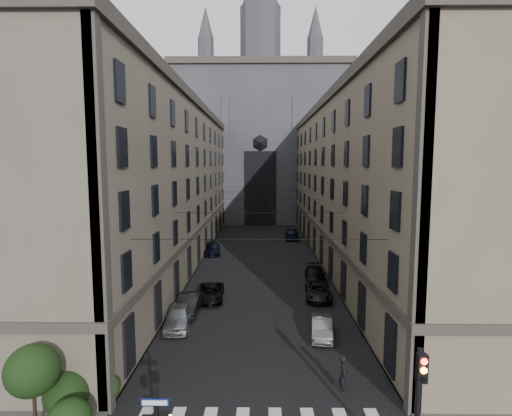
{
  "coord_description": "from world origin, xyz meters",
  "views": [
    {
      "loc": [
        0.06,
        -11.26,
        11.54
      ],
      "look_at": [
        -0.21,
        12.67,
        8.92
      ],
      "focal_mm": 28.0,
      "sensor_mm": 36.0,
      "label": 1
    }
  ],
  "objects_px": {
    "car_left_near": "(179,317)",
    "car_right_near": "(322,328)",
    "car_right_midfar": "(315,275)",
    "pedestrian": "(344,374)",
    "gothic_tower": "(260,135)",
    "car_left_midfar": "(211,293)",
    "traffic_light_right": "(419,402)",
    "car_right_midnear": "(318,291)",
    "car_right_far": "(292,234)",
    "car_left_midnear": "(189,304)",
    "car_left_far": "(212,248)"
  },
  "relations": [
    {
      "from": "car_left_near",
      "to": "car_right_near",
      "type": "distance_m",
      "value": 10.07
    },
    {
      "from": "car_right_midfar",
      "to": "pedestrian",
      "type": "height_order",
      "value": "pedestrian"
    },
    {
      "from": "car_right_near",
      "to": "gothic_tower",
      "type": "bearing_deg",
      "value": 101.35
    },
    {
      "from": "car_right_midfar",
      "to": "car_left_midfar",
      "type": "bearing_deg",
      "value": -146.28
    },
    {
      "from": "traffic_light_right",
      "to": "car_left_midfar",
      "type": "distance_m",
      "value": 22.27
    },
    {
      "from": "car_right_midnear",
      "to": "car_right_far",
      "type": "height_order",
      "value": "car_right_far"
    },
    {
      "from": "car_right_midnear",
      "to": "pedestrian",
      "type": "relative_size",
      "value": 2.49
    },
    {
      "from": "car_right_midnear",
      "to": "pedestrian",
      "type": "xyz_separation_m",
      "value": [
        -0.79,
        -14.29,
        0.29
      ]
    },
    {
      "from": "gothic_tower",
      "to": "car_left_near",
      "type": "relative_size",
      "value": 12.81
    },
    {
      "from": "gothic_tower",
      "to": "car_left_midnear",
      "type": "bearing_deg",
      "value": -95.57
    },
    {
      "from": "car_left_midfar",
      "to": "car_right_far",
      "type": "distance_m",
      "value": 29.27
    },
    {
      "from": "pedestrian",
      "to": "car_left_midnear",
      "type": "bearing_deg",
      "value": 56.06
    },
    {
      "from": "car_left_midfar",
      "to": "car_left_midnear",
      "type": "bearing_deg",
      "value": -115.66
    },
    {
      "from": "traffic_light_right",
      "to": "car_right_near",
      "type": "relative_size",
      "value": 1.34
    },
    {
      "from": "car_left_midfar",
      "to": "car_right_midnear",
      "type": "distance_m",
      "value": 9.3
    },
    {
      "from": "car_right_midfar",
      "to": "car_left_far",
      "type": "bearing_deg",
      "value": 138.0
    },
    {
      "from": "car_left_far",
      "to": "car_right_midnear",
      "type": "height_order",
      "value": "car_left_far"
    },
    {
      "from": "car_right_far",
      "to": "car_right_midfar",
      "type": "bearing_deg",
      "value": -85.06
    },
    {
      "from": "car_right_far",
      "to": "car_right_near",
      "type": "bearing_deg",
      "value": -87.69
    },
    {
      "from": "car_right_far",
      "to": "pedestrian",
      "type": "bearing_deg",
      "value": -87.37
    },
    {
      "from": "gothic_tower",
      "to": "car_left_near",
      "type": "height_order",
      "value": "gothic_tower"
    },
    {
      "from": "car_right_midfar",
      "to": "gothic_tower",
      "type": "bearing_deg",
      "value": 100.68
    },
    {
      "from": "car_left_midnear",
      "to": "car_right_midfar",
      "type": "distance_m",
      "value": 13.94
    },
    {
      "from": "car_right_near",
      "to": "pedestrian",
      "type": "height_order",
      "value": "pedestrian"
    },
    {
      "from": "car_left_far",
      "to": "car_right_far",
      "type": "bearing_deg",
      "value": 35.84
    },
    {
      "from": "car_right_near",
      "to": "car_left_near",
      "type": "bearing_deg",
      "value": 178.92
    },
    {
      "from": "car_left_midfar",
      "to": "car_right_far",
      "type": "xyz_separation_m",
      "value": [
        9.12,
        27.81,
        0.18
      ]
    },
    {
      "from": "traffic_light_right",
      "to": "car_right_midnear",
      "type": "distance_m",
      "value": 20.54
    },
    {
      "from": "traffic_light_right",
      "to": "car_left_midfar",
      "type": "xyz_separation_m",
      "value": [
        -9.8,
        19.82,
        -2.64
      ]
    },
    {
      "from": "gothic_tower",
      "to": "car_left_midnear",
      "type": "xyz_separation_m",
      "value": [
        -5.49,
        -56.31,
        -17.06
      ]
    },
    {
      "from": "gothic_tower",
      "to": "car_right_near",
      "type": "relative_size",
      "value": 15.0
    },
    {
      "from": "car_left_midnear",
      "to": "car_left_midfar",
      "type": "distance_m",
      "value": 3.35
    },
    {
      "from": "car_left_near",
      "to": "car_right_near",
      "type": "height_order",
      "value": "car_left_near"
    },
    {
      "from": "car_right_midnear",
      "to": "car_right_midfar",
      "type": "bearing_deg",
      "value": 90.31
    },
    {
      "from": "traffic_light_right",
      "to": "car_left_far",
      "type": "bearing_deg",
      "value": 107.48
    },
    {
      "from": "gothic_tower",
      "to": "car_left_midnear",
      "type": "distance_m",
      "value": 59.09
    },
    {
      "from": "gothic_tower",
      "to": "traffic_light_right",
      "type": "xyz_separation_m",
      "value": [
        5.6,
        -73.04,
        -14.51
      ]
    },
    {
      "from": "car_left_midnear",
      "to": "car_right_midnear",
      "type": "distance_m",
      "value": 11.18
    },
    {
      "from": "gothic_tower",
      "to": "car_right_midfar",
      "type": "height_order",
      "value": "gothic_tower"
    },
    {
      "from": "gothic_tower",
      "to": "car_left_far",
      "type": "xyz_separation_m",
      "value": [
        -6.2,
        -35.56,
        -17.07
      ]
    },
    {
      "from": "car_right_near",
      "to": "car_left_midnear",
      "type": "bearing_deg",
      "value": 164.32
    },
    {
      "from": "car_right_far",
      "to": "pedestrian",
      "type": "relative_size",
      "value": 2.56
    },
    {
      "from": "car_left_midfar",
      "to": "car_right_midnear",
      "type": "height_order",
      "value": "car_right_midnear"
    },
    {
      "from": "car_right_midfar",
      "to": "car_right_far",
      "type": "relative_size",
      "value": 0.99
    },
    {
      "from": "car_left_midfar",
      "to": "car_right_far",
      "type": "relative_size",
      "value": 0.96
    },
    {
      "from": "pedestrian",
      "to": "car_right_far",
      "type": "bearing_deg",
      "value": 12.62
    },
    {
      "from": "car_left_midnear",
      "to": "car_left_midfar",
      "type": "relative_size",
      "value": 0.96
    },
    {
      "from": "car_left_midfar",
      "to": "car_right_near",
      "type": "bearing_deg",
      "value": -43.73
    },
    {
      "from": "car_left_far",
      "to": "pedestrian",
      "type": "bearing_deg",
      "value": -78.09
    },
    {
      "from": "car_left_midnear",
      "to": "car_right_near",
      "type": "xyz_separation_m",
      "value": [
        9.69,
        -4.12,
        -0.11
      ]
    }
  ]
}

